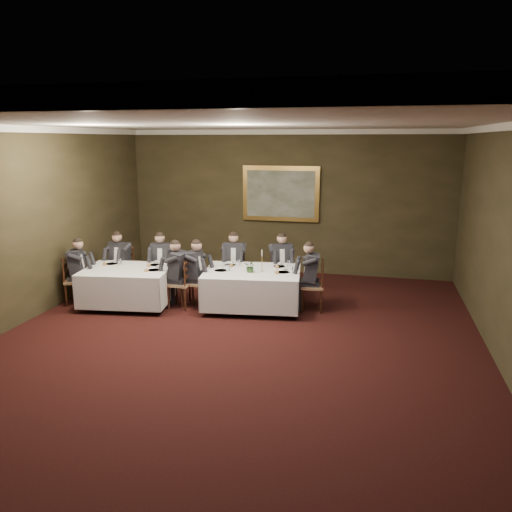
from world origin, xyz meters
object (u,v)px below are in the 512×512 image
at_px(chair_sec_endleft, 77,290).
at_px(candlestick, 262,263).
at_px(chair_main_endleft, 194,292).
at_px(centerpiece, 251,266).
at_px(diner_main_backright, 281,271).
at_px(diner_sec_endleft, 77,279).
at_px(chair_sec_backleft, 122,279).
at_px(diner_main_endright, 312,285).
at_px(diner_sec_endright, 180,282).
at_px(table_main, 252,286).
at_px(chair_sec_endright, 181,293).
at_px(diner_sec_backright, 162,270).
at_px(diner_main_endleft, 194,281).
at_px(painting, 281,194).
at_px(chair_main_backleft, 234,280).
at_px(diner_sec_backleft, 121,269).
at_px(table_second, 128,284).
at_px(chair_main_endright, 313,296).
at_px(diner_main_backleft, 234,270).
at_px(chair_sec_backright, 163,280).
at_px(chair_main_backright, 281,281).

bearing_deg(chair_sec_endleft, candlestick, 79.02).
distance_m(chair_main_endleft, chair_sec_endleft, 2.39).
bearing_deg(centerpiece, chair_main_endleft, -179.21).
xyz_separation_m(diner_main_backright, diner_sec_endleft, (-3.89, -1.59, 0.00)).
distance_m(chair_sec_backleft, candlestick, 3.30).
bearing_deg(diner_main_backright, diner_main_endright, 111.22).
distance_m(diner_sec_endright, diner_sec_endleft, 2.14).
height_order(table_main, chair_sec_endright, chair_sec_endright).
height_order(diner_sec_backright, chair_sec_endleft, diner_sec_backright).
relative_size(chair_main_endleft, chair_sec_backleft, 1.00).
height_order(diner_main_endleft, chair_sec_endleft, diner_main_endleft).
bearing_deg(chair_main_endleft, painting, 161.64).
bearing_deg(chair_main_backleft, diner_main_endleft, 53.82).
xyz_separation_m(chair_sec_backleft, diner_sec_backleft, (-0.00, -0.01, 0.23)).
distance_m(table_main, table_second, 2.49).
xyz_separation_m(chair_main_endright, diner_main_endright, (-0.01, -0.00, 0.23)).
distance_m(chair_main_backleft, diner_sec_endleft, 3.25).
relative_size(chair_main_endright, diner_sec_backright, 0.74).
distance_m(diner_main_backleft, chair_sec_backright, 1.57).
xyz_separation_m(chair_main_backright, chair_sec_endright, (-1.76, -1.31, 0.00)).
xyz_separation_m(diner_sec_backright, diner_sec_endleft, (-1.39, -1.06, 0.00)).
distance_m(diner_main_backright, diner_sec_backleft, 3.46).
relative_size(chair_sec_backright, chair_sec_endleft, 1.00).
distance_m(diner_main_backright, diner_sec_endright, 2.20).
xyz_separation_m(diner_sec_backright, diner_sec_endright, (0.72, -0.77, 0.00)).
distance_m(diner_sec_backright, chair_sec_endright, 1.09).
relative_size(chair_main_endleft, diner_main_endleft, 0.74).
xyz_separation_m(diner_main_backleft, chair_sec_endleft, (-2.90, -1.47, -0.23)).
height_order(diner_main_endright, diner_sec_endleft, same).
height_order(chair_sec_endleft, candlestick, candlestick).
xyz_separation_m(diner_main_backright, diner_sec_backright, (-2.50, -0.53, 0.00)).
distance_m(table_second, centerpiece, 2.51).
height_order(diner_sec_backleft, chair_sec_endleft, diner_sec_backleft).
bearing_deg(centerpiece, chair_sec_endleft, -172.63).
xyz_separation_m(chair_main_backleft, chair_sec_backright, (-1.50, -0.40, 0.00)).
relative_size(diner_main_backright, chair_sec_backright, 1.35).
relative_size(table_second, chair_sec_backright, 1.87).
bearing_deg(diner_sec_backright, diner_sec_endright, 124.97).
height_order(chair_main_backleft, chair_sec_endright, same).
height_order(chair_main_backright, chair_sec_backleft, same).
xyz_separation_m(table_main, diner_main_backleft, (-0.62, 0.88, 0.06)).
xyz_separation_m(chair_main_backright, centerpiece, (-0.38, -1.15, 0.61)).
xyz_separation_m(table_second, painting, (2.45, 3.33, 1.52)).
height_order(table_main, chair_sec_endleft, chair_sec_endleft).
height_order(diner_sec_backleft, painting, painting).
height_order(chair_sec_backleft, painting, painting).
bearing_deg(diner_main_endright, chair_sec_backleft, 80.28).
height_order(diner_main_endleft, chair_sec_backright, diner_main_endleft).
height_order(table_second, chair_sec_endright, chair_sec_endright).
height_order(chair_sec_backright, diner_sec_endleft, diner_sec_endleft).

